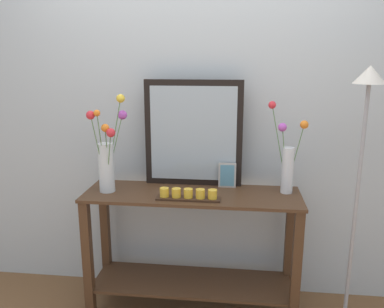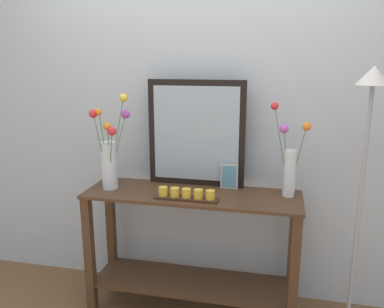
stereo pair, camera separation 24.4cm
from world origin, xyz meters
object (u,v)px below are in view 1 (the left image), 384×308
at_px(floor_lamp, 361,159).
at_px(picture_frame_small, 227,175).
at_px(tall_vase_left, 107,157).
at_px(vase_right, 287,161).
at_px(mirror_leaning, 193,134).
at_px(candle_tray, 188,195).
at_px(console_table, 192,241).

bearing_deg(floor_lamp, picture_frame_small, 164.83).
xyz_separation_m(tall_vase_left, vase_right, (1.14, 0.11, -0.02)).
xyz_separation_m(mirror_leaning, floor_lamp, (1.00, -0.25, -0.08)).
relative_size(vase_right, candle_tray, 1.48).
bearing_deg(console_table, tall_vase_left, -177.10).
bearing_deg(vase_right, console_table, -172.01).
bearing_deg(floor_lamp, console_table, 176.12).
bearing_deg(vase_right, mirror_leaning, 170.85).
xyz_separation_m(console_table, picture_frame_small, (0.22, 0.14, 0.42)).
relative_size(mirror_leaning, picture_frame_small, 4.21).
distance_m(mirror_leaning, floor_lamp, 1.04).
bearing_deg(tall_vase_left, floor_lamp, -1.50).
bearing_deg(mirror_leaning, console_table, -86.26).
xyz_separation_m(candle_tray, picture_frame_small, (0.23, 0.26, 0.06)).
distance_m(console_table, tall_vase_left, 0.78).
relative_size(tall_vase_left, floor_lamp, 0.38).
bearing_deg(picture_frame_small, vase_right, -8.84).
bearing_deg(mirror_leaning, tall_vase_left, -158.39).
bearing_deg(picture_frame_small, mirror_leaning, 170.35).
xyz_separation_m(console_table, tall_vase_left, (-0.54, -0.03, 0.56)).
height_order(tall_vase_left, candle_tray, tall_vase_left).
xyz_separation_m(tall_vase_left, floor_lamp, (1.53, -0.04, 0.04)).
distance_m(candle_tray, picture_frame_small, 0.35).
bearing_deg(vase_right, candle_tray, -161.92).
xyz_separation_m(vase_right, candle_tray, (-0.61, -0.20, -0.18)).
bearing_deg(tall_vase_left, mirror_leaning, 21.61).
xyz_separation_m(console_table, vase_right, (0.60, 0.08, 0.54)).
height_order(vase_right, floor_lamp, floor_lamp).
bearing_deg(candle_tray, mirror_leaning, 90.44).
distance_m(tall_vase_left, floor_lamp, 1.53).
xyz_separation_m(vase_right, picture_frame_small, (-0.38, 0.06, -0.13)).
relative_size(console_table, picture_frame_small, 8.23).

